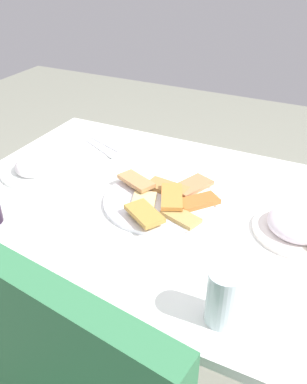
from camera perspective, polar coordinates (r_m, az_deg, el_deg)
name	(u,v)px	position (r m, az deg, el deg)	size (l,w,h in m)	color
ground_plane	(151,363)	(1.64, -0.38, -22.58)	(6.00, 6.00, 0.00)	gray
dining_table	(150,225)	(1.18, -0.49, -4.55)	(1.08, 0.80, 0.72)	white
pide_platter	(162,199)	(1.12, 1.21, -1.00)	(0.31, 0.32, 0.04)	white
salad_plate_greens	(36,167)	(1.30, -16.00, 3.32)	(0.21, 0.21, 0.07)	white
salad_plate_rice	(299,225)	(1.06, 19.50, -4.38)	(0.22, 0.22, 0.06)	white
drinking_glass	(224,297)	(0.79, 9.73, -14.11)	(0.07, 0.07, 0.12)	silver
paper_napkin	(103,147)	(1.43, -6.95, 6.14)	(0.13, 0.13, 0.00)	white
fork	(106,144)	(1.44, -6.58, 6.57)	(0.16, 0.01, 0.01)	silver
spoon	(100,148)	(1.41, -7.35, 6.00)	(0.17, 0.02, 0.01)	silver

